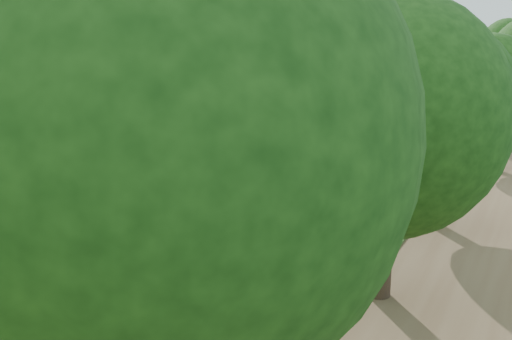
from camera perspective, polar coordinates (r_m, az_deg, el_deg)
The scene contains 11 objects.
ground at distance 21.71m, azimuth -16.55°, elevation -14.70°, with size 320.00×320.00×0.00m, color #2D4C19.
trackbed at distance 75.14m, azimuth 18.30°, elevation 4.67°, with size 9.50×170.00×0.28m.
platform at distance 36.44m, azimuth -5.04°, elevation -2.60°, with size 6.40×68.00×0.38m, color #AEA18C.
yellow_stripe at distance 34.99m, azimuth -1.10°, elevation -2.88°, with size 0.55×68.00×0.01m, color gold.
station_building at distance 52.00m, azimuth -5.03°, elevation 6.40°, with size 8.60×6.60×8.00m.
signal_gantry at distance 69.67m, azimuth 18.26°, elevation 8.02°, with size 8.40×0.38×6.20m.
trees_behind_platform at distance 42.70m, azimuth -8.57°, elevation 5.51°, with size 7.82×53.32×7.21m.
train at distance 83.45m, azimuth 18.02°, elevation 7.02°, with size 3.14×125.99×4.62m.
lamppost_far at distance 31.37m, azimuth -6.73°, elevation -1.45°, with size 0.40×0.40×4.00m.
signal_platform at distance 22.48m, azimuth -22.25°, elevation -4.17°, with size 0.31×0.25×5.30m.
signal_farside at distance 40.72m, azimuth 16.45°, elevation 3.55°, with size 0.32×0.25×5.79m.
Camera 1 is at (13.81, -13.56, 9.82)m, focal length 40.00 mm.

